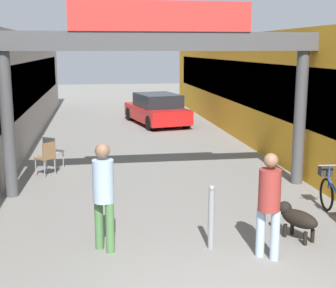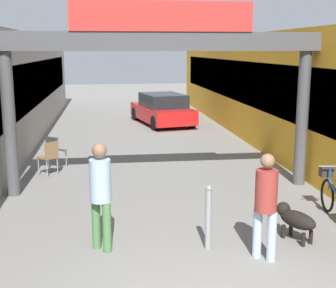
{
  "view_description": "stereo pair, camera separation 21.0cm",
  "coord_description": "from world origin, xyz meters",
  "px_view_note": "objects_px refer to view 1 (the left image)",
  "views": [
    {
      "loc": [
        -1.44,
        -3.96,
        3.22
      ],
      "look_at": [
        0.0,
        5.34,
        1.3
      ],
      "focal_mm": 50.0,
      "sensor_mm": 36.0,
      "label": 1
    },
    {
      "loc": [
        -1.24,
        -3.99,
        3.22
      ],
      "look_at": [
        0.0,
        5.34,
        1.3
      ],
      "focal_mm": 50.0,
      "sensor_mm": 36.0,
      "label": 2
    }
  ],
  "objects_px": {
    "pedestrian_companion": "(103,190)",
    "cafe_chair_wood_nearer": "(47,156)",
    "pedestrian_with_dog": "(269,199)",
    "dog_on_leash": "(296,218)",
    "cafe_chair_aluminium_farther": "(52,150)",
    "bicycle_blue_third": "(335,196)",
    "parked_car_red": "(157,109)",
    "bollard_post_metal": "(211,217)"
  },
  "relations": [
    {
      "from": "pedestrian_with_dog",
      "to": "cafe_chair_aluminium_farther",
      "type": "height_order",
      "value": "pedestrian_with_dog"
    },
    {
      "from": "pedestrian_with_dog",
      "to": "cafe_chair_aluminium_farther",
      "type": "bearing_deg",
      "value": 121.61
    },
    {
      "from": "dog_on_leash",
      "to": "cafe_chair_wood_nearer",
      "type": "bearing_deg",
      "value": 133.86
    },
    {
      "from": "pedestrian_companion",
      "to": "cafe_chair_aluminium_farther",
      "type": "relative_size",
      "value": 2.0
    },
    {
      "from": "dog_on_leash",
      "to": "cafe_chair_aluminium_farther",
      "type": "relative_size",
      "value": 0.95
    },
    {
      "from": "pedestrian_companion",
      "to": "bollard_post_metal",
      "type": "height_order",
      "value": "pedestrian_companion"
    },
    {
      "from": "cafe_chair_aluminium_farther",
      "to": "parked_car_red",
      "type": "xyz_separation_m",
      "value": [
        3.83,
        7.26,
        0.1
      ]
    },
    {
      "from": "cafe_chair_wood_nearer",
      "to": "cafe_chair_aluminium_farther",
      "type": "height_order",
      "value": "same"
    },
    {
      "from": "pedestrian_with_dog",
      "to": "bollard_post_metal",
      "type": "bearing_deg",
      "value": 148.88
    },
    {
      "from": "dog_on_leash",
      "to": "cafe_chair_aluminium_farther",
      "type": "bearing_deg",
      "value": 129.59
    },
    {
      "from": "pedestrian_with_dog",
      "to": "cafe_chair_wood_nearer",
      "type": "xyz_separation_m",
      "value": [
        -3.87,
        5.48,
        -0.42
      ]
    },
    {
      "from": "pedestrian_with_dog",
      "to": "cafe_chair_wood_nearer",
      "type": "bearing_deg",
      "value": 125.23
    },
    {
      "from": "cafe_chair_wood_nearer",
      "to": "bicycle_blue_third",
      "type": "bearing_deg",
      "value": -34.32
    },
    {
      "from": "pedestrian_companion",
      "to": "cafe_chair_wood_nearer",
      "type": "relative_size",
      "value": 2.0
    },
    {
      "from": "cafe_chair_aluminium_farther",
      "to": "bicycle_blue_third",
      "type": "bearing_deg",
      "value": -39.11
    },
    {
      "from": "bicycle_blue_third",
      "to": "bollard_post_metal",
      "type": "relative_size",
      "value": 1.56
    },
    {
      "from": "bollard_post_metal",
      "to": "parked_car_red",
      "type": "relative_size",
      "value": 0.25
    },
    {
      "from": "bollard_post_metal",
      "to": "cafe_chair_wood_nearer",
      "type": "distance_m",
      "value": 5.87
    },
    {
      "from": "dog_on_leash",
      "to": "pedestrian_with_dog",
      "type": "bearing_deg",
      "value": -139.3
    },
    {
      "from": "parked_car_red",
      "to": "pedestrian_companion",
      "type": "bearing_deg",
      "value": -101.19
    },
    {
      "from": "bollard_post_metal",
      "to": "bicycle_blue_third",
      "type": "bearing_deg",
      "value": 21.07
    },
    {
      "from": "pedestrian_with_dog",
      "to": "cafe_chair_aluminium_farther",
      "type": "relative_size",
      "value": 1.89
    },
    {
      "from": "dog_on_leash",
      "to": "cafe_chair_aluminium_farther",
      "type": "distance_m",
      "value": 7.17
    },
    {
      "from": "bicycle_blue_third",
      "to": "cafe_chair_wood_nearer",
      "type": "height_order",
      "value": "bicycle_blue_third"
    },
    {
      "from": "pedestrian_companion",
      "to": "bicycle_blue_third",
      "type": "bearing_deg",
      "value": 10.91
    },
    {
      "from": "pedestrian_with_dog",
      "to": "cafe_chair_aluminium_farther",
      "type": "xyz_separation_m",
      "value": [
        -3.8,
        6.18,
        -0.42
      ]
    },
    {
      "from": "pedestrian_companion",
      "to": "parked_car_red",
      "type": "bearing_deg",
      "value": 78.81
    },
    {
      "from": "dog_on_leash",
      "to": "parked_car_red",
      "type": "distance_m",
      "value": 12.81
    },
    {
      "from": "dog_on_leash",
      "to": "cafe_chair_aluminium_farther",
      "type": "xyz_separation_m",
      "value": [
        -4.57,
        5.52,
        0.16
      ]
    },
    {
      "from": "dog_on_leash",
      "to": "parked_car_red",
      "type": "bearing_deg",
      "value": 93.32
    },
    {
      "from": "bollard_post_metal",
      "to": "parked_car_red",
      "type": "distance_m",
      "value": 12.99
    },
    {
      "from": "pedestrian_companion",
      "to": "cafe_chair_aluminium_farther",
      "type": "height_order",
      "value": "pedestrian_companion"
    },
    {
      "from": "pedestrian_with_dog",
      "to": "dog_on_leash",
      "type": "bearing_deg",
      "value": 40.7
    },
    {
      "from": "dog_on_leash",
      "to": "pedestrian_companion",
      "type": "bearing_deg",
      "value": 179.84
    },
    {
      "from": "bicycle_blue_third",
      "to": "parked_car_red",
      "type": "height_order",
      "value": "parked_car_red"
    },
    {
      "from": "pedestrian_with_dog",
      "to": "parked_car_red",
      "type": "height_order",
      "value": "pedestrian_with_dog"
    },
    {
      "from": "bicycle_blue_third",
      "to": "cafe_chair_wood_nearer",
      "type": "xyz_separation_m",
      "value": [
        -5.79,
        3.96,
        0.1
      ]
    },
    {
      "from": "bicycle_blue_third",
      "to": "cafe_chair_aluminium_farther",
      "type": "height_order",
      "value": "bicycle_blue_third"
    },
    {
      "from": "cafe_chair_wood_nearer",
      "to": "cafe_chair_aluminium_farther",
      "type": "relative_size",
      "value": 1.0
    },
    {
      "from": "dog_on_leash",
      "to": "cafe_chair_wood_nearer",
      "type": "xyz_separation_m",
      "value": [
        -4.63,
        4.82,
        0.16
      ]
    },
    {
      "from": "pedestrian_with_dog",
      "to": "pedestrian_companion",
      "type": "xyz_separation_m",
      "value": [
        -2.51,
        0.67,
        0.06
      ]
    },
    {
      "from": "dog_on_leash",
      "to": "bicycle_blue_third",
      "type": "height_order",
      "value": "bicycle_blue_third"
    }
  ]
}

